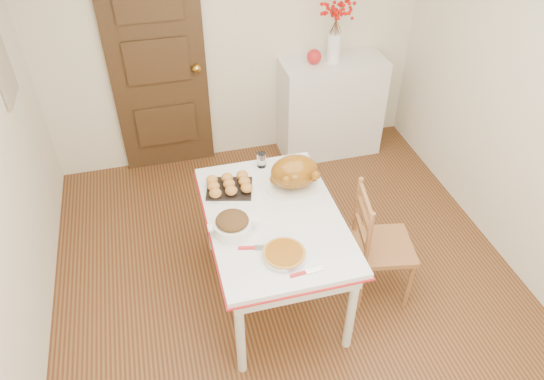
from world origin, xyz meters
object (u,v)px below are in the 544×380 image
object	(u,v)px
chair_oak	(384,244)
pumpkin_pie	(284,253)
sideboard	(330,107)
turkey_platter	(294,173)
kitchen_table	(274,256)

from	to	relation	value
chair_oak	pumpkin_pie	size ratio (longest dim) A/B	3.44
sideboard	turkey_platter	bearing A→B (deg)	-119.37
kitchen_table	pumpkin_pie	bearing A→B (deg)	-95.30
kitchen_table	pumpkin_pie	size ratio (longest dim) A/B	4.82
sideboard	chair_oak	xyz separation A→B (m)	(-0.26, -1.84, -0.03)
turkey_platter	chair_oak	bearing A→B (deg)	-25.64
kitchen_table	turkey_platter	world-z (taller)	turkey_platter
turkey_platter	pumpkin_pie	distance (m)	0.68
sideboard	kitchen_table	xyz separation A→B (m)	(-1.02, -1.69, -0.10)
sideboard	kitchen_table	distance (m)	1.98
turkey_platter	pumpkin_pie	size ratio (longest dim) A/B	1.46
sideboard	turkey_platter	world-z (taller)	turkey_platter
sideboard	pumpkin_pie	xyz separation A→B (m)	(-1.06, -2.06, 0.32)
sideboard	pumpkin_pie	bearing A→B (deg)	-117.16
chair_oak	pumpkin_pie	distance (m)	0.90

